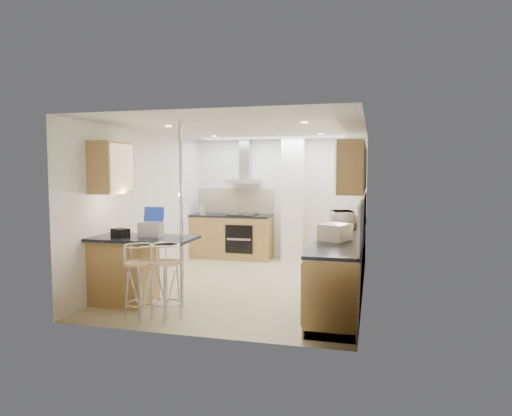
% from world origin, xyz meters
% --- Properties ---
extents(ground, '(4.80, 4.80, 0.00)m').
position_xyz_m(ground, '(0.00, 0.00, 0.00)').
color(ground, '#D2BD8C').
rests_on(ground, ground).
extents(room_shell, '(3.64, 4.84, 2.51)m').
position_xyz_m(room_shell, '(0.32, 0.38, 1.54)').
color(room_shell, white).
rests_on(room_shell, ground).
extents(right_counter, '(0.63, 4.40, 0.92)m').
position_xyz_m(right_counter, '(1.50, 0.00, 0.46)').
color(right_counter, '#A27E40').
rests_on(right_counter, ground).
extents(back_counter, '(1.70, 0.63, 0.92)m').
position_xyz_m(back_counter, '(-0.95, 2.10, 0.46)').
color(back_counter, '#A27E40').
rests_on(back_counter, ground).
extents(peninsula, '(1.47, 0.72, 0.94)m').
position_xyz_m(peninsula, '(-1.12, -1.45, 0.48)').
color(peninsula, '#A27E40').
rests_on(peninsula, ground).
extents(microwave, '(0.45, 0.56, 0.27)m').
position_xyz_m(microwave, '(1.45, 0.44, 1.06)').
color(microwave, silver).
rests_on(microwave, right_counter).
extents(laptop, '(0.32, 0.26, 0.20)m').
position_xyz_m(laptop, '(-0.99, -1.42, 1.04)').
color(laptop, '#ADAFB6').
rests_on(laptop, peninsula).
extents(bag, '(0.26, 0.22, 0.12)m').
position_xyz_m(bag, '(-1.38, -1.55, 1.00)').
color(bag, black).
rests_on(bag, peninsula).
extents(bar_stool_near, '(0.42, 0.42, 0.95)m').
position_xyz_m(bar_stool_near, '(-0.84, -2.04, 0.47)').
color(bar_stool_near, tan).
rests_on(bar_stool_near, ground).
extents(bar_stool_end, '(0.43, 0.43, 0.96)m').
position_xyz_m(bar_stool_end, '(-0.52, -1.97, 0.48)').
color(bar_stool_end, tan).
rests_on(bar_stool_end, ground).
extents(jar_a, '(0.14, 0.14, 0.20)m').
position_xyz_m(jar_a, '(1.68, 0.63, 1.02)').
color(jar_a, beige).
rests_on(jar_a, right_counter).
extents(jar_b, '(0.12, 0.12, 0.17)m').
position_xyz_m(jar_b, '(1.42, 0.66, 1.00)').
color(jar_b, beige).
rests_on(jar_b, right_counter).
extents(jar_c, '(0.18, 0.18, 0.18)m').
position_xyz_m(jar_c, '(1.42, -0.56, 1.01)').
color(jar_c, '#BAB295').
rests_on(jar_c, right_counter).
extents(jar_d, '(0.12, 0.12, 0.15)m').
position_xyz_m(jar_d, '(1.49, -0.97, 0.99)').
color(jar_d, silver).
rests_on(jar_d, right_counter).
extents(bread_bin, '(0.45, 0.50, 0.22)m').
position_xyz_m(bread_bin, '(1.45, -0.95, 1.03)').
color(bread_bin, beige).
rests_on(bread_bin, right_counter).
extents(kettle, '(0.16, 0.16, 0.24)m').
position_xyz_m(kettle, '(-1.51, 1.92, 1.04)').
color(kettle, '#B3B6B8').
rests_on(kettle, back_counter).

